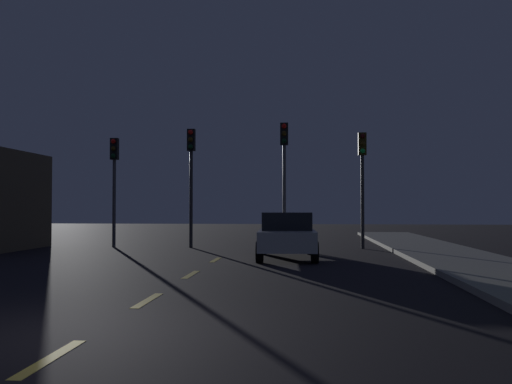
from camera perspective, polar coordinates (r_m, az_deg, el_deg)
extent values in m
plane|color=black|center=(14.53, -6.20, -8.14)|extent=(80.00, 80.00, 0.00)
cube|color=gray|center=(15.00, 23.45, -7.52)|extent=(3.00, 40.00, 0.15)
cube|color=#EACC4C|center=(6.79, -20.29, -15.66)|extent=(0.16, 1.60, 0.01)
cube|color=#EACC4C|center=(10.29, -11.05, -10.84)|extent=(0.16, 1.60, 0.01)
cube|color=#EACC4C|center=(13.94, -6.68, -8.40)|extent=(0.16, 1.60, 0.01)
cube|color=#EACC4C|center=(17.66, -4.17, -6.95)|extent=(0.16, 1.60, 0.01)
cylinder|color=#4C4C51|center=(23.87, -14.33, -0.05)|extent=(0.14, 0.14, 4.54)
cube|color=black|center=(23.99, -14.30, 4.30)|extent=(0.32, 0.24, 0.90)
sphere|color=red|center=(23.87, -14.43, 5.05)|extent=(0.20, 0.20, 0.20)
sphere|color=#3F2D0C|center=(23.84, -14.43, 4.34)|extent=(0.20, 0.20, 0.20)
sphere|color=#0C3319|center=(23.81, -14.44, 3.62)|extent=(0.20, 0.20, 0.20)
cylinder|color=#2D2D30|center=(23.01, -6.67, 0.39)|extent=(0.14, 0.14, 4.88)
cube|color=black|center=(23.16, -6.65, 5.32)|extent=(0.32, 0.24, 0.90)
sphere|color=red|center=(23.04, -6.73, 6.11)|extent=(0.20, 0.20, 0.20)
sphere|color=#3F2D0C|center=(23.00, -6.74, 5.37)|extent=(0.20, 0.20, 0.20)
sphere|color=#0C3319|center=(22.97, -6.74, 4.62)|extent=(0.20, 0.20, 0.20)
cylinder|color=#4C4C51|center=(22.55, 2.92, 0.68)|extent=(0.14, 0.14, 5.09)
cube|color=black|center=(22.73, 2.91, 5.96)|extent=(0.32, 0.24, 0.90)
sphere|color=red|center=(22.61, 2.89, 6.77)|extent=(0.20, 0.20, 0.20)
sphere|color=#3F2D0C|center=(22.57, 2.89, 6.01)|extent=(0.20, 0.20, 0.20)
sphere|color=#0C3319|center=(22.53, 2.89, 5.26)|extent=(0.20, 0.20, 0.20)
cylinder|color=#2D2D30|center=(22.65, 10.86, 0.14)|extent=(0.14, 0.14, 4.65)
cube|color=#382D0C|center=(22.78, 10.84, 4.86)|extent=(0.32, 0.24, 0.90)
sphere|color=#3F0C0C|center=(22.65, 10.87, 5.66)|extent=(0.20, 0.20, 0.20)
sphere|color=#3F2D0C|center=(22.62, 10.88, 4.91)|extent=(0.20, 0.20, 0.20)
sphere|color=#19D84C|center=(22.59, 10.88, 4.15)|extent=(0.20, 0.20, 0.20)
cube|color=silver|center=(18.14, 3.18, -4.84)|extent=(1.91, 4.20, 0.61)
cube|color=black|center=(17.90, 3.18, -2.99)|extent=(1.61, 1.92, 0.56)
cylinder|color=black|center=(19.69, 0.77, -5.47)|extent=(0.24, 0.65, 0.64)
cylinder|color=black|center=(19.69, 5.56, -5.47)|extent=(0.24, 0.65, 0.64)
cylinder|color=black|center=(16.66, 0.37, -6.19)|extent=(0.24, 0.65, 0.64)
cylinder|color=black|center=(16.66, 6.04, -6.18)|extent=(0.24, 0.65, 0.64)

